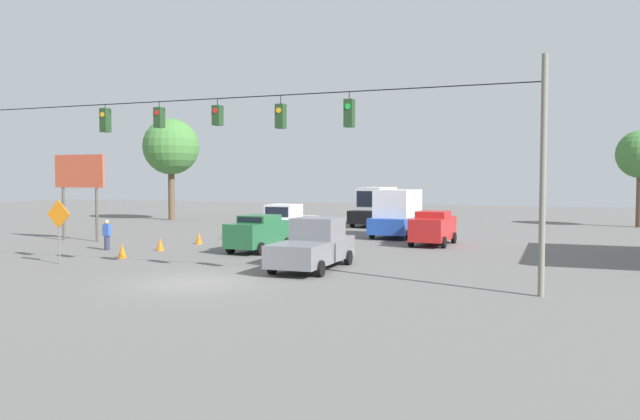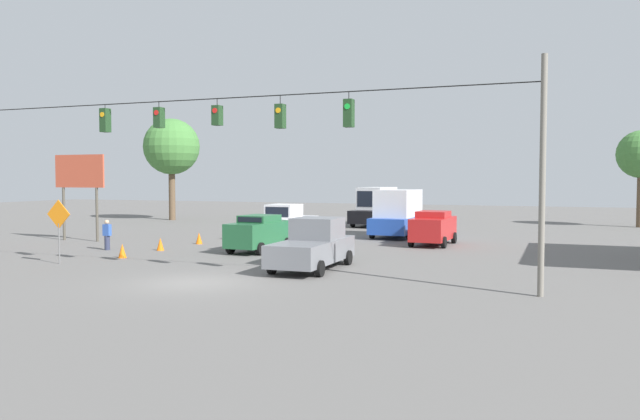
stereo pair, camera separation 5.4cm
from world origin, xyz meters
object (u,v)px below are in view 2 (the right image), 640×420
Objects in this scene: roadside_billboard at (80,178)px; traffic_cone_third at (199,238)px; box_truck_blue_oncoming_deep at (399,214)px; traffic_cone_nearest at (122,251)px; work_zone_sign at (59,219)px; box_truck_black_withflow_deep at (376,207)px; pickup_truck_grey_crossing_near at (313,246)px; sedan_red_oncoming_far at (433,227)px; traffic_cone_second at (160,244)px; tree_horizon_right at (171,147)px; traffic_cone_fourth at (226,234)px; pedestrian at (107,235)px; pickup_truck_white_withflow_far at (287,221)px; sedan_green_withflow_mid at (259,233)px; overhead_signal_span at (218,148)px; traffic_cone_fifth at (251,229)px.

traffic_cone_third is at bearing -172.76° from roadside_billboard.
traffic_cone_nearest is (9.66, 15.34, -1.16)m from box_truck_blue_oncoming_deep.
work_zone_sign is at bearing 58.86° from box_truck_blue_oncoming_deep.
pickup_truck_grey_crossing_near is at bearing 99.88° from box_truck_black_withflow_deep.
box_truck_black_withflow_deep is at bearing -103.08° from traffic_cone_nearest.
sedan_red_oncoming_far is at bearing -135.36° from work_zone_sign.
tree_horizon_right is at bearing -56.89° from traffic_cone_second.
pedestrian reaches higher than traffic_cone_fourth.
box_truck_blue_oncoming_deep is at bearing -54.25° from sedan_red_oncoming_far.
pickup_truck_white_withflow_far reaches higher than traffic_cone_nearest.
tree_horizon_right is (10.70, -21.46, 5.82)m from pedestrian.
work_zone_sign is (13.96, 13.78, 0.98)m from sedan_red_oncoming_far.
sedan_green_withflow_mid is 19.46m from box_truck_black_withflow_deep.
traffic_cone_second is 3.55m from traffic_cone_third.
tree_horizon_right reaches higher than overhead_signal_span.
traffic_cone_fifth is (-0.03, -3.35, 0.00)m from traffic_cone_fourth.
sedan_green_withflow_mid is 0.84× the size of roadside_billboard.
box_truck_blue_oncoming_deep is 9.45× the size of traffic_cone_fifth.
traffic_cone_nearest is 1.00× the size of traffic_cone_second.
pedestrian is at bearing 16.53° from traffic_cone_second.
box_truck_black_withflow_deep is at bearing -104.10° from pickup_truck_white_withflow_far.
roadside_billboard reaches higher than traffic_cone_third.
pickup_truck_white_withflow_far is at bearing -74.99° from overhead_signal_span.
sedan_red_oncoming_far reaches higher than traffic_cone_second.
pickup_truck_white_withflow_far is 16.18m from work_zone_sign.
box_truck_black_withflow_deep is at bearing -111.88° from traffic_cone_fourth.
pickup_truck_white_withflow_far is 1.07× the size of roadside_billboard.
roadside_billboard is 19.21m from tree_horizon_right.
roadside_billboard is at bearing 14.56° from sedan_red_oncoming_far.
sedan_red_oncoming_far is 2.74× the size of pedestrian.
sedan_green_withflow_mid is at bearing 120.04° from traffic_cone_fifth.
pickup_truck_white_withflow_far is 13.05m from roadside_billboard.
overhead_signal_span reaches higher than box_truck_blue_oncoming_deep.
pickup_truck_grey_crossing_near is (-4.90, 4.72, -0.01)m from sedan_green_withflow_mid.
sedan_red_oncoming_far is at bearing -111.63° from overhead_signal_span.
pedestrian is (2.84, 10.91, 0.46)m from traffic_cone_fifth.
pickup_truck_grey_crossing_near is 33.91m from tree_horizon_right.
traffic_cone_third is at bearing -97.43° from work_zone_sign.
work_zone_sign is (1.18, 16.00, 1.65)m from traffic_cone_fifth.
work_zone_sign reaches higher than sedan_green_withflow_mid.
tree_horizon_right is at bearing -33.65° from pickup_truck_white_withflow_far.
pickup_truck_white_withflow_far reaches higher than sedan_green_withflow_mid.
pickup_truck_grey_crossing_near reaches higher than traffic_cone_nearest.
box_truck_blue_oncoming_deep is 9.99m from traffic_cone_fifth.
box_truck_blue_oncoming_deep is 9.45× the size of traffic_cone_third.
traffic_cone_third is (9.83, -6.77, -0.64)m from pickup_truck_grey_crossing_near.
box_truck_blue_oncoming_deep is at bearing -138.39° from traffic_cone_third.
traffic_cone_fifth is at bearing -135.56° from roadside_billboard.
traffic_cone_second is at bearing 89.60° from traffic_cone_fourth.
box_truck_black_withflow_deep is 1.25× the size of pickup_truck_grey_crossing_near.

